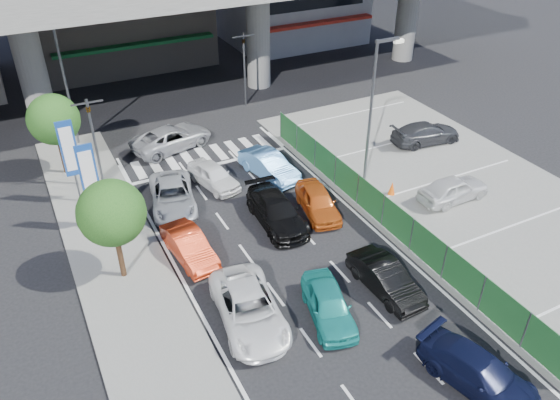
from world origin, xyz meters
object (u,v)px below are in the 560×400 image
street_lamp_left (66,71)px  tree_near (112,213)px  sedan_black_mid (277,211)px  parked_sedan_white (453,189)px  tree_far (54,120)px  minivan_navy_back (479,373)px  hatch_black_mid_right (386,278)px  kei_truck_front_right (269,165)px  taxi_teal_mid (329,305)px  signboard_near (89,176)px  taxi_orange_left (189,246)px  traffic_light_left (91,122)px  sedan_white_front_mid (214,175)px  traffic_cone (392,188)px  street_lamp_right (374,101)px  signboard_far (69,151)px  parked_sedan_dgrey (426,133)px  traffic_light_right (244,51)px  crossing_wagon_silver (172,138)px  taxi_orange_right (318,202)px  sedan_white_mid_left (249,309)px  wagon_silver_front_left (173,196)px

street_lamp_left → tree_near: 14.08m
sedan_black_mid → parked_sedan_white: parked_sedan_white is taller
tree_far → minivan_navy_back: (10.40, -21.83, -2.74)m
hatch_black_mid_right → sedan_black_mid: size_ratio=0.83×
minivan_navy_back → parked_sedan_white: parked_sedan_white is taller
kei_truck_front_right → taxi_teal_mid: bearing=-116.3°
signboard_near → taxi_orange_left: signboard_near is taller
tree_far → kei_truck_front_right: (10.30, -5.54, -2.70)m
traffic_light_left → signboard_near: bearing=-104.0°
minivan_navy_back → sedan_black_mid: 12.09m
tree_near → sedan_white_front_mid: size_ratio=1.30×
traffic_cone → taxi_teal_mid: bearing=-141.2°
kei_truck_front_right → minivan_navy_back: bearing=-101.7°
tree_far → sedan_black_mid: (8.59, -9.87, -2.70)m
street_lamp_right → signboard_far: street_lamp_right is taller
street_lamp_left → signboard_near: bearing=-95.0°
parked_sedan_white → parked_sedan_dgrey: (3.10, 5.94, -0.02)m
tree_far → minivan_navy_back: 24.33m
minivan_navy_back → taxi_orange_left: size_ratio=1.15×
traffic_light_right → traffic_cone: size_ratio=6.94×
traffic_light_left → taxi_orange_left: (2.23, -8.02, -3.30)m
street_lamp_left → tree_far: 4.04m
tree_far → parked_sedan_dgrey: size_ratio=1.06×
tree_far → parked_sedan_dgrey: 22.01m
sedan_white_front_mid → traffic_cone: sedan_white_front_mid is taller
parked_sedan_white → traffic_cone: 3.18m
kei_truck_front_right → parked_sedan_white: bearing=-54.0°
tree_far → traffic_cone: (15.28, -10.38, -2.95)m
traffic_light_left → parked_sedan_dgrey: (19.30, -3.85, -3.22)m
street_lamp_right → hatch_black_mid_right: (-4.53, -7.88, -4.12)m
traffic_light_left → traffic_cone: traffic_light_left is taller
street_lamp_right → sedan_black_mid: bearing=-167.8°
minivan_navy_back → signboard_far: bearing=104.6°
tree_near → crossing_wagon_silver: tree_near is taller
hatch_black_mid_right → traffic_cone: size_ratio=5.27×
kei_truck_front_right → tree_far: bearing=139.7°
signboard_near → minivan_navy_back: 18.35m
hatch_black_mid_right → parked_sedan_white: 8.42m
parked_sedan_white → sedan_black_mid: bearing=74.3°
taxi_orange_right → traffic_cone: size_ratio=5.20×
taxi_orange_left → parked_sedan_white: bearing=-13.0°
signboard_far → crossing_wagon_silver: bearing=31.4°
minivan_navy_back → hatch_black_mid_right: (0.04, 5.45, 0.01)m
sedan_white_mid_left → parked_sedan_white: 13.59m
signboard_near → sedan_white_front_mid: signboard_near is taller
tree_near → kei_truck_front_right: bearing=27.6°
signboard_near → traffic_cone: bearing=-14.8°
traffic_light_right → wagon_silver_front_left: traffic_light_right is taller
street_lamp_right → traffic_light_left: bearing=155.8°
sedan_white_mid_left → sedan_black_mid: 6.85m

